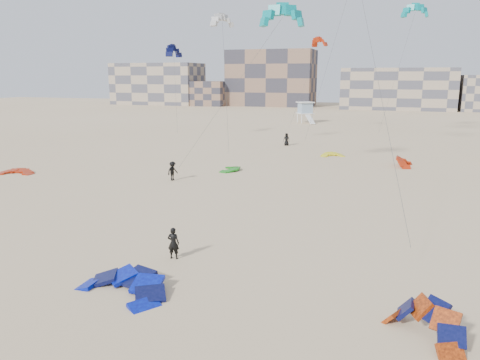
% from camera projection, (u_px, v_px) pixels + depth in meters
% --- Properties ---
extents(ground, '(320.00, 320.00, 0.00)m').
position_uv_depth(ground, '(165.00, 275.00, 23.41)').
color(ground, beige).
rests_on(ground, ground).
extents(kite_ground_blue, '(5.72, 5.89, 2.43)m').
position_uv_depth(kite_ground_blue, '(123.00, 292.00, 21.59)').
color(kite_ground_blue, '#0321C3').
rests_on(kite_ground_blue, ground).
extents(kite_ground_orange, '(4.68, 4.68, 3.37)m').
position_uv_depth(kite_ground_orange, '(424.00, 336.00, 17.87)').
color(kite_ground_orange, '#DA4A0F').
rests_on(kite_ground_orange, ground).
extents(kite_ground_red, '(4.21, 4.36, 1.20)m').
position_uv_depth(kite_ground_red, '(16.00, 174.00, 47.63)').
color(kite_ground_red, red).
rests_on(kite_ground_red, ground).
extents(kite_ground_green, '(3.40, 3.22, 1.03)m').
position_uv_depth(kite_ground_green, '(230.00, 170.00, 49.35)').
color(kite_ground_green, '#208E20').
rests_on(kite_ground_green, ground).
extents(kite_ground_red_far, '(3.42, 3.29, 3.11)m').
position_uv_depth(kite_ground_red_far, '(404.00, 166.00, 51.39)').
color(kite_ground_red_far, red).
rests_on(kite_ground_red_far, ground).
extents(kite_ground_yellow, '(3.71, 3.80, 1.39)m').
position_uv_depth(kite_ground_yellow, '(332.00, 156.00, 58.00)').
color(kite_ground_yellow, yellow).
rests_on(kite_ground_yellow, ground).
extents(kitesurfer_main, '(0.70, 0.51, 1.77)m').
position_uv_depth(kitesurfer_main, '(173.00, 243.00, 25.31)').
color(kitesurfer_main, black).
rests_on(kitesurfer_main, ground).
extents(kitesurfer_c, '(1.07, 1.35, 1.82)m').
position_uv_depth(kitesurfer_c, '(173.00, 171.00, 44.39)').
color(kitesurfer_c, black).
rests_on(kitesurfer_c, ground).
extents(kitesurfer_e, '(0.89, 0.60, 1.77)m').
position_uv_depth(kitesurfer_e, '(286.00, 139.00, 66.69)').
color(kitesurfer_e, black).
rests_on(kitesurfer_e, ground).
extents(kite_fly_teal_a, '(11.78, 5.72, 15.34)m').
position_uv_depth(kite_fly_teal_a, '(282.00, 18.00, 42.76)').
color(kite_fly_teal_a, '#028C9D').
rests_on(kite_fly_teal_a, ground).
extents(kite_fly_grey, '(5.83, 9.98, 16.66)m').
position_uv_depth(kite_fly_grey, '(222.00, 22.00, 59.18)').
color(kite_fly_grey, silver).
rests_on(kite_fly_grey, ground).
extents(kite_fly_navy, '(3.47, 3.51, 13.34)m').
position_uv_depth(kite_fly_navy, '(174.00, 52.00, 69.10)').
color(kite_fly_navy, '#0D1044').
rests_on(kite_fly_navy, ground).
extents(kite_fly_teal_b, '(6.49, 7.79, 19.95)m').
position_uv_depth(kite_fly_teal_b, '(415.00, 12.00, 73.15)').
color(kite_fly_teal_b, '#028C9D').
rests_on(kite_fly_teal_b, ground).
extents(kite_fly_red, '(6.72, 4.45, 15.57)m').
position_uv_depth(kite_fly_red, '(319.00, 43.00, 78.51)').
color(kite_fly_red, red).
rests_on(kite_fly_red, ground).
extents(lifeguard_tower_far, '(4.30, 6.61, 4.40)m').
position_uv_depth(lifeguard_tower_far, '(305.00, 112.00, 98.85)').
color(lifeguard_tower_far, white).
rests_on(lifeguard_tower_far, ground).
extents(condo_west_a, '(30.00, 15.00, 14.00)m').
position_uv_depth(condo_west_a, '(158.00, 84.00, 163.91)').
color(condo_west_a, tan).
rests_on(condo_west_a, ground).
extents(condo_west_b, '(28.00, 14.00, 18.00)m').
position_uv_depth(condo_west_b, '(271.00, 78.00, 154.76)').
color(condo_west_b, '#83634F').
rests_on(condo_west_b, ground).
extents(condo_mid, '(32.00, 16.00, 12.00)m').
position_uv_depth(condo_mid, '(398.00, 89.00, 139.30)').
color(condo_mid, tan).
rests_on(condo_mid, ground).
extents(condo_fill_left, '(12.00, 10.00, 8.00)m').
position_uv_depth(condo_fill_left, '(209.00, 93.00, 156.51)').
color(condo_fill_left, '#83634F').
rests_on(condo_fill_left, ground).
extents(condo_fill_right, '(10.00, 10.00, 10.00)m').
position_uv_depth(condo_fill_right, '(480.00, 93.00, 130.84)').
color(condo_fill_right, tan).
rests_on(condo_fill_right, ground).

